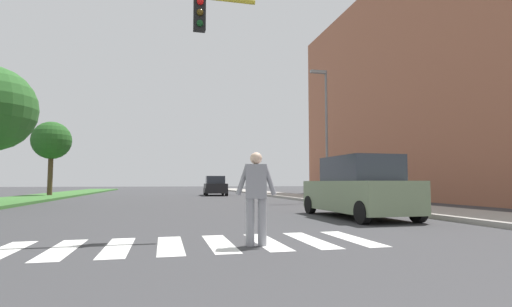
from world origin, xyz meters
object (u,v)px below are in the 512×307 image
at_px(tree_distant, 52,141).
at_px(suv_crossing, 358,189).
at_px(street_lamp_right, 325,122).
at_px(pedestrian_performer, 256,194).
at_px(sedan_midblock, 215,186).

relative_size(tree_distant, suv_crossing, 1.22).
relative_size(tree_distant, street_lamp_right, 0.75).
xyz_separation_m(street_lamp_right, pedestrian_performer, (-7.39, -13.64, -3.66)).
height_order(tree_distant, suv_crossing, tree_distant).
bearing_deg(sedan_midblock, tree_distant, -177.12).
bearing_deg(suv_crossing, tree_distant, 124.83).
relative_size(pedestrian_performer, sedan_midblock, 0.39).
bearing_deg(street_lamp_right, sedan_midblock, 110.66).
xyz_separation_m(street_lamp_right, suv_crossing, (-2.91, -9.11, -3.66)).
bearing_deg(street_lamp_right, tree_distant, 145.90).
bearing_deg(sedan_midblock, street_lamp_right, -69.34).
bearing_deg(pedestrian_performer, suv_crossing, 45.31).
xyz_separation_m(pedestrian_performer, sedan_midblock, (2.68, 26.14, -0.16)).
height_order(street_lamp_right, sedan_midblock, street_lamp_right).
bearing_deg(pedestrian_performer, street_lamp_right, 61.54).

